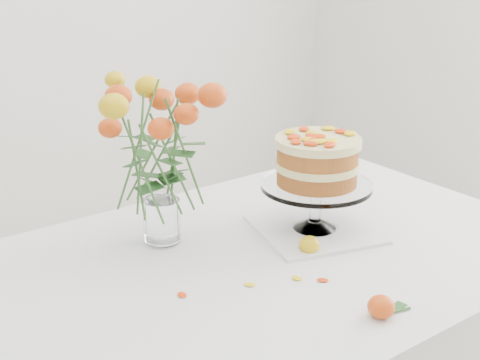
# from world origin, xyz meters

# --- Properties ---
(table) EXTENTS (1.43, 0.93, 0.76)m
(table) POSITION_xyz_m (0.00, 0.00, 0.67)
(table) COLOR tan
(table) RESTS_ON ground
(napkin) EXTENTS (0.35, 0.35, 0.01)m
(napkin) POSITION_xyz_m (0.18, 0.03, 0.76)
(napkin) COLOR silver
(napkin) RESTS_ON table
(cake_stand) EXTENTS (0.28, 0.28, 0.25)m
(cake_stand) POSITION_xyz_m (0.18, 0.03, 0.93)
(cake_stand) COLOR white
(cake_stand) RESTS_ON napkin
(rose_vase) EXTENTS (0.38, 0.38, 0.45)m
(rose_vase) POSITION_xyz_m (-0.16, 0.20, 1.02)
(rose_vase) COLOR white
(rose_vase) RESTS_ON table
(loose_rose_near) EXTENTS (0.09, 0.05, 0.04)m
(loose_rose_near) POSITION_xyz_m (0.09, -0.06, 0.78)
(loose_rose_near) COLOR gold
(loose_rose_near) RESTS_ON table
(loose_rose_far) EXTENTS (0.10, 0.05, 0.05)m
(loose_rose_far) POSITION_xyz_m (0.01, -0.35, 0.78)
(loose_rose_far) COLOR #BC3A09
(loose_rose_far) RESTS_ON table
(stray_petal_a) EXTENTS (0.03, 0.02, 0.00)m
(stray_petal_a) POSITION_xyz_m (-0.12, -0.10, 0.76)
(stray_petal_a) COLOR yellow
(stray_petal_a) RESTS_ON table
(stray_petal_b) EXTENTS (0.03, 0.02, 0.00)m
(stray_petal_b) POSITION_xyz_m (-0.02, -0.14, 0.76)
(stray_petal_b) COLOR yellow
(stray_petal_b) RESTS_ON table
(stray_petal_c) EXTENTS (0.03, 0.02, 0.00)m
(stray_petal_c) POSITION_xyz_m (0.02, -0.18, 0.76)
(stray_petal_c) COLOR yellow
(stray_petal_c) RESTS_ON table
(stray_petal_d) EXTENTS (0.03, 0.02, 0.00)m
(stray_petal_d) POSITION_xyz_m (-0.26, -0.05, 0.76)
(stray_petal_d) COLOR yellow
(stray_petal_d) RESTS_ON table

